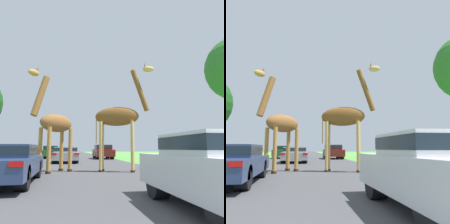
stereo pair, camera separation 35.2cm
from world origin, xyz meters
The scene contains 8 objects.
road centered at (0.00, 30.00, 0.00)m, with size 7.78×120.00×0.00m.
giraffe_near_road centered at (1.40, 11.64, 2.59)m, with size 2.94×1.31×5.35m.
giraffe_companion centered at (-1.74, 11.88, 2.23)m, with size 2.25×2.17×4.78m.
car_lead_maroon centered at (1.63, 4.29, 0.75)m, with size 1.77×4.07×1.39m.
car_queue_right centered at (-2.98, 8.46, 0.68)m, with size 1.81×4.73×1.23m.
car_queue_left centered at (-1.20, 19.63, 0.65)m, with size 1.93×4.08×1.21m.
car_far_ahead centered at (-2.90, 28.59, 0.75)m, with size 1.72×4.63×1.40m.
car_verge_right centered at (2.77, 26.07, 0.79)m, with size 1.86×4.48×1.48m.
Camera 1 is at (-1.12, 0.31, 1.10)m, focal length 38.00 mm.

